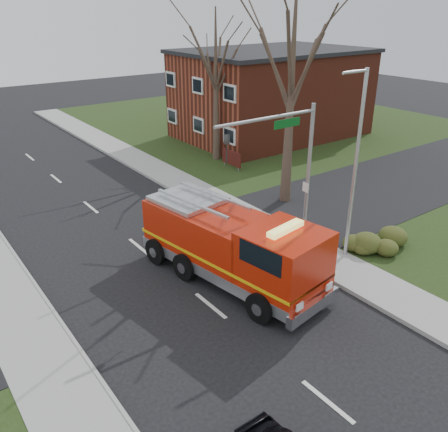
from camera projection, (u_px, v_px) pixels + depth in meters
ground at (211, 306)px, 18.31m from camera, size 120.00×120.00×0.00m
sidewalk_right at (322, 257)px, 21.63m from camera, size 2.40×80.00×0.15m
sidewalk_left at (49, 372)px, 14.92m from camera, size 2.40×80.00×0.15m
cross_street_right at (439, 168)px, 33.32m from camera, size 30.00×8.00×0.15m
brick_building at (272, 93)px, 40.29m from camera, size 15.40×10.40×7.25m
health_center_sign at (232, 158)px, 32.80m from camera, size 0.12×2.00×1.40m
hedge_corner at (380, 239)px, 22.20m from camera, size 2.80×2.00×0.90m
bare_tree_near at (292, 71)px, 24.80m from camera, size 6.00×6.00×12.00m
bare_tree_far at (216, 70)px, 32.60m from camera, size 5.25×5.25×10.50m
traffic_signal_mast at (289, 156)px, 20.29m from camera, size 5.29×0.18×6.80m
streetlight_pole at (355, 163)px, 19.93m from camera, size 1.48×0.16×8.40m
fire_engine at (233, 247)px, 19.46m from camera, size 4.24×8.68×3.36m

